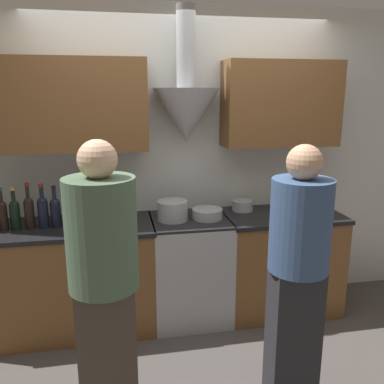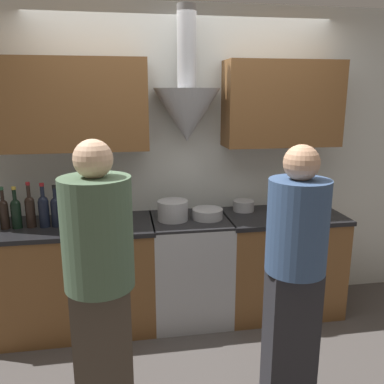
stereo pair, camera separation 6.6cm
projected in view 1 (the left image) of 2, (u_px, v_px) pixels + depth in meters
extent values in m
plane|color=#4C4744|center=(198.00, 338.00, 3.22)|extent=(12.00, 12.00, 0.00)
cube|color=silver|center=(183.00, 162.00, 3.55)|extent=(8.40, 0.06, 2.60)
cone|color=#A8AAAF|center=(186.00, 115.00, 3.28)|extent=(0.54, 0.54, 0.43)
cylinder|color=#A8AAAF|center=(186.00, 47.00, 3.16)|extent=(0.15, 0.15, 0.62)
cube|color=brown|center=(58.00, 105.00, 3.08)|extent=(1.35, 0.32, 0.70)
cube|color=brown|center=(281.00, 104.00, 3.41)|extent=(0.98, 0.32, 0.70)
cube|color=brown|center=(69.00, 280.00, 3.27)|extent=(1.35, 0.60, 0.85)
cube|color=black|center=(64.00, 228.00, 3.16)|extent=(1.38, 0.62, 0.03)
cube|color=brown|center=(279.00, 263.00, 3.59)|extent=(0.98, 0.60, 0.85)
cube|color=black|center=(282.00, 215.00, 3.49)|extent=(1.00, 0.62, 0.03)
cube|color=#A8AAAF|center=(190.00, 269.00, 3.45)|extent=(0.64, 0.60, 0.86)
cube|color=black|center=(197.00, 289.00, 3.17)|extent=(0.44, 0.01, 0.39)
cube|color=black|center=(190.00, 220.00, 3.34)|extent=(0.64, 0.60, 0.02)
cube|color=#A8AAAF|center=(184.00, 217.00, 3.61)|extent=(0.64, 0.06, 0.10)
cylinder|color=black|center=(3.00, 218.00, 3.04)|extent=(0.07, 0.07, 0.19)
sphere|color=black|center=(2.00, 205.00, 3.02)|extent=(0.07, 0.07, 0.07)
cylinder|color=black|center=(1.00, 197.00, 3.01)|extent=(0.03, 0.03, 0.10)
cylinder|color=#234C33|center=(0.00, 189.00, 2.99)|extent=(0.03, 0.03, 0.02)
cylinder|color=black|center=(15.00, 217.00, 3.06)|extent=(0.08, 0.08, 0.19)
sphere|color=black|center=(14.00, 205.00, 3.04)|extent=(0.07, 0.07, 0.07)
cylinder|color=black|center=(13.00, 197.00, 3.02)|extent=(0.03, 0.03, 0.10)
cylinder|color=gold|center=(12.00, 189.00, 3.01)|extent=(0.03, 0.03, 0.02)
cylinder|color=black|center=(30.00, 215.00, 3.08)|extent=(0.07, 0.07, 0.21)
sphere|color=black|center=(28.00, 202.00, 3.06)|extent=(0.07, 0.07, 0.07)
cylinder|color=black|center=(27.00, 193.00, 3.04)|extent=(0.03, 0.03, 0.11)
cylinder|color=maroon|center=(27.00, 184.00, 3.02)|extent=(0.03, 0.03, 0.02)
cylinder|color=black|center=(43.00, 215.00, 3.09)|extent=(0.08, 0.08, 0.20)
sphere|color=black|center=(42.00, 202.00, 3.07)|extent=(0.08, 0.08, 0.08)
cylinder|color=black|center=(41.00, 193.00, 3.05)|extent=(0.03, 0.03, 0.10)
cylinder|color=maroon|center=(41.00, 185.00, 3.03)|extent=(0.03, 0.03, 0.02)
cylinder|color=black|center=(56.00, 215.00, 3.11)|extent=(0.08, 0.08, 0.19)
sphere|color=black|center=(55.00, 203.00, 3.08)|extent=(0.07, 0.07, 0.07)
cylinder|color=black|center=(54.00, 195.00, 3.07)|extent=(0.03, 0.03, 0.10)
cylinder|color=black|center=(53.00, 187.00, 3.05)|extent=(0.03, 0.03, 0.02)
cylinder|color=black|center=(68.00, 214.00, 3.12)|extent=(0.07, 0.07, 0.20)
sphere|color=black|center=(67.00, 201.00, 3.09)|extent=(0.07, 0.07, 0.07)
cylinder|color=black|center=(67.00, 193.00, 3.08)|extent=(0.03, 0.03, 0.10)
cylinder|color=#234C33|center=(66.00, 185.00, 3.06)|extent=(0.03, 0.03, 0.02)
cylinder|color=black|center=(82.00, 214.00, 3.14)|extent=(0.07, 0.07, 0.19)
sphere|color=black|center=(81.00, 202.00, 3.11)|extent=(0.07, 0.07, 0.07)
cylinder|color=black|center=(81.00, 193.00, 3.10)|extent=(0.03, 0.03, 0.11)
cylinder|color=gold|center=(80.00, 185.00, 3.08)|extent=(0.03, 0.03, 0.02)
cylinder|color=#A8AAAF|center=(173.00, 210.00, 3.28)|extent=(0.25, 0.25, 0.16)
cylinder|color=#A8AAAF|center=(207.00, 214.00, 3.34)|extent=(0.25, 0.25, 0.08)
sphere|color=orange|center=(284.00, 206.00, 3.59)|extent=(0.07, 0.07, 0.07)
cylinder|color=#A8AAAF|center=(243.00, 205.00, 3.56)|extent=(0.18, 0.18, 0.09)
cube|color=silver|center=(312.00, 208.00, 3.64)|extent=(0.17, 0.09, 0.01)
cube|color=black|center=(301.00, 210.00, 3.57)|extent=(0.10, 0.06, 0.01)
cube|color=#473D33|center=(109.00, 360.00, 2.26)|extent=(0.31, 0.20, 0.89)
cylinder|color=#4C664C|center=(102.00, 234.00, 2.08)|extent=(0.37, 0.37, 0.59)
sphere|color=#E0B28E|center=(97.00, 159.00, 1.99)|extent=(0.20, 0.20, 0.20)
cube|color=#28282D|center=(293.00, 338.00, 2.46)|extent=(0.29, 0.19, 0.90)
cylinder|color=#38517A|center=(300.00, 226.00, 2.29)|extent=(0.34, 0.34, 0.54)
sphere|color=tan|center=(305.00, 162.00, 2.20)|extent=(0.20, 0.20, 0.20)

